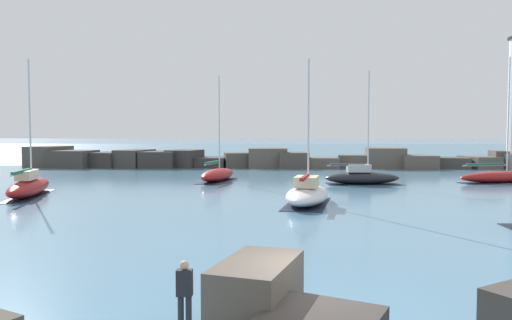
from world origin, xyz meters
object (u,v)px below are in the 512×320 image
Objects in this scene: sailboat_moored_1 at (29,186)px; sailboat_moored_2 at (501,176)px; person_on_rocks at (185,291)px; sailboat_moored_7 at (362,177)px; sailboat_moored_0 at (307,194)px; sailboat_moored_3 at (218,174)px.

sailboat_moored_2 reaches higher than sailboat_moored_1.
sailboat_moored_2 is 7.03× the size of person_on_rocks.
sailboat_moored_7 is (24.35, 9.03, -0.07)m from sailboat_moored_1.
sailboat_moored_1 is at bearing 171.05° from sailboat_moored_0.
sailboat_moored_2 is at bearing -0.68° from sailboat_moored_3.
sailboat_moored_7 reaches higher than sailboat_moored_0.
person_on_rocks is at bearing -84.43° from sailboat_moored_3.
sailboat_moored_0 is 22.53m from sailboat_moored_2.
sailboat_moored_0 is 0.94× the size of sailboat_moored_1.
sailboat_moored_2 is 1.14× the size of sailboat_moored_7.
sailboat_moored_1 reaches higher than person_on_rocks.
sailboat_moored_3 is at bearing 43.48° from sailboat_moored_1.
sailboat_moored_2 reaches higher than sailboat_moored_0.
sailboat_moored_2 is at bearing 56.98° from person_on_rocks.
sailboat_moored_7 is at bearing -9.55° from sailboat_moored_3.
sailboat_moored_2 is at bearing 8.37° from sailboat_moored_7.
person_on_rocks is at bearing -123.02° from sailboat_moored_2.
sailboat_moored_0 is 5.74× the size of person_on_rocks.
person_on_rocks is at bearing -101.38° from sailboat_moored_0.
sailboat_moored_3 is at bearing 179.32° from sailboat_moored_2.
sailboat_moored_7 is at bearing 73.58° from person_on_rocks.
sailboat_moored_2 is at bearing 16.46° from sailboat_moored_1.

